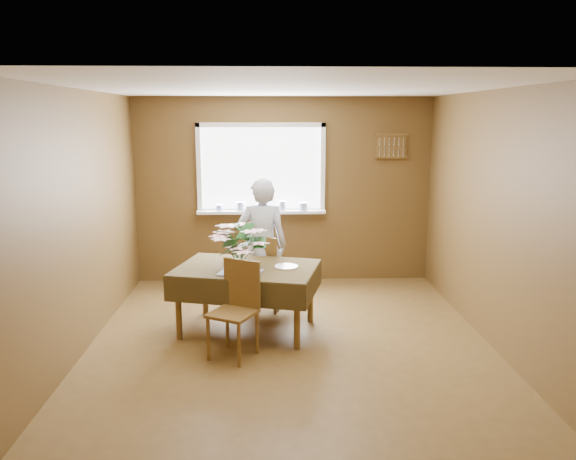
{
  "coord_description": "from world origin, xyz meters",
  "views": [
    {
      "loc": [
        -0.21,
        -5.31,
        2.24
      ],
      "look_at": [
        0.0,
        0.55,
        1.05
      ],
      "focal_mm": 35.0,
      "sensor_mm": 36.0,
      "label": 1
    }
  ],
  "objects_px": {
    "chair_far": "(268,269)",
    "seated_woman": "(262,245)",
    "dining_table": "(247,274)",
    "flower_bouquet": "(239,242)",
    "chair_near": "(237,304)"
  },
  "relations": [
    {
      "from": "chair_near",
      "to": "seated_woman",
      "type": "bearing_deg",
      "value": 107.68
    },
    {
      "from": "dining_table",
      "to": "flower_bouquet",
      "type": "relative_size",
      "value": 3.05
    },
    {
      "from": "chair_near",
      "to": "flower_bouquet",
      "type": "height_order",
      "value": "flower_bouquet"
    },
    {
      "from": "dining_table",
      "to": "flower_bouquet",
      "type": "height_order",
      "value": "flower_bouquet"
    },
    {
      "from": "chair_near",
      "to": "seated_woman",
      "type": "distance_m",
      "value": 1.3
    },
    {
      "from": "chair_far",
      "to": "seated_woman",
      "type": "distance_m",
      "value": 0.29
    },
    {
      "from": "chair_far",
      "to": "flower_bouquet",
      "type": "height_order",
      "value": "flower_bouquet"
    },
    {
      "from": "chair_far",
      "to": "chair_near",
      "type": "height_order",
      "value": "chair_near"
    },
    {
      "from": "chair_near",
      "to": "dining_table",
      "type": "bearing_deg",
      "value": 111.41
    },
    {
      "from": "dining_table",
      "to": "flower_bouquet",
      "type": "distance_m",
      "value": 0.42
    },
    {
      "from": "seated_woman",
      "to": "flower_bouquet",
      "type": "bearing_deg",
      "value": 76.98
    },
    {
      "from": "chair_far",
      "to": "seated_woman",
      "type": "xyz_separation_m",
      "value": [
        -0.06,
        0.0,
        0.29
      ]
    },
    {
      "from": "dining_table",
      "to": "chair_far",
      "type": "distance_m",
      "value": 0.69
    },
    {
      "from": "flower_bouquet",
      "to": "chair_far",
      "type": "bearing_deg",
      "value": 70.48
    },
    {
      "from": "chair_far",
      "to": "flower_bouquet",
      "type": "bearing_deg",
      "value": 106.02
    }
  ]
}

